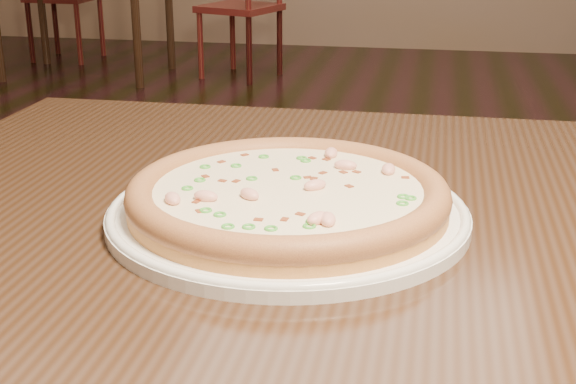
# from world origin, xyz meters

# --- Properties ---
(ground) EXTENTS (9.00, 9.00, 0.00)m
(ground) POSITION_xyz_m (0.00, 0.00, 0.00)
(ground) COLOR black
(hero_table) EXTENTS (1.20, 0.80, 0.75)m
(hero_table) POSITION_xyz_m (0.32, -0.89, 0.65)
(hero_table) COLOR black
(hero_table) RESTS_ON ground
(plate) EXTENTS (0.35, 0.35, 0.02)m
(plate) POSITION_xyz_m (0.20, -0.94, 0.76)
(plate) COLOR white
(plate) RESTS_ON hero_table
(pizza) EXTENTS (0.32, 0.32, 0.03)m
(pizza) POSITION_xyz_m (0.20, -0.94, 0.78)
(pizza) COLOR #CC834C
(pizza) RESTS_ON plate
(chair_b) EXTENTS (0.54, 0.54, 0.95)m
(chair_b) POSITION_xyz_m (-0.85, 3.24, 0.44)
(chair_b) COLOR #520F15
(chair_b) RESTS_ON ground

